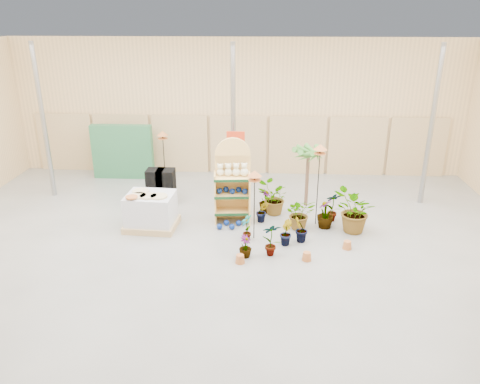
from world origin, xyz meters
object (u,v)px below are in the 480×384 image
object	(u,v)px
pallet_stack	(151,211)
potted_plant_2	(300,213)
display_shelf	(233,183)
bird_table_front	(255,176)

from	to	relation	value
pallet_stack	potted_plant_2	world-z (taller)	pallet_stack
display_shelf	bird_table_front	world-z (taller)	display_shelf
display_shelf	potted_plant_2	size ratio (longest dim) A/B	2.68
pallet_stack	display_shelf	bearing A→B (deg)	20.62
bird_table_front	potted_plant_2	size ratio (longest dim) A/B	2.12
pallet_stack	bird_table_front	xyz separation A→B (m)	(2.67, -0.47, 1.18)
potted_plant_2	display_shelf	bearing A→B (deg)	164.44
pallet_stack	potted_plant_2	size ratio (longest dim) A/B	1.63
display_shelf	bird_table_front	distance (m)	1.40
display_shelf	pallet_stack	distance (m)	2.24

